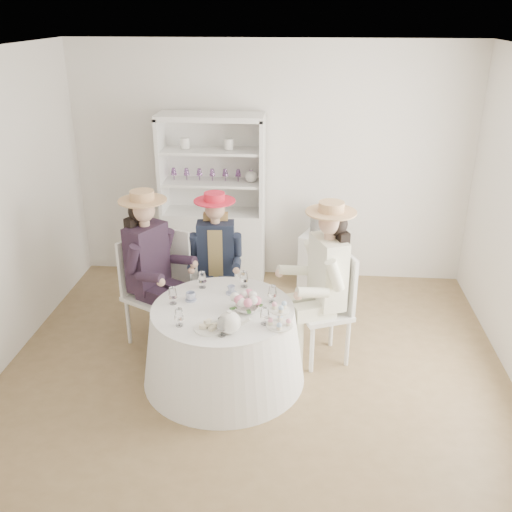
{
  "coord_description": "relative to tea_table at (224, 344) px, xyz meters",
  "views": [
    {
      "loc": [
        0.38,
        -4.32,
        3.0
      ],
      "look_at": [
        0.0,
        0.1,
        1.05
      ],
      "focal_mm": 40.0,
      "sensor_mm": 36.0,
      "label": 1
    }
  ],
  "objects": [
    {
      "name": "ground",
      "position": [
        0.25,
        0.19,
        -0.34
      ],
      "size": [
        4.5,
        4.5,
        0.0
      ],
      "primitive_type": "plane",
      "color": "brown",
      "rests_on": "ground"
    },
    {
      "name": "ceiling",
      "position": [
        0.25,
        0.19,
        2.36
      ],
      "size": [
        4.5,
        4.5,
        0.0
      ],
      "primitive_type": "plane",
      "rotation": [
        3.14,
        0.0,
        0.0
      ],
      "color": "white",
      "rests_on": "wall_back"
    },
    {
      "name": "wall_back",
      "position": [
        0.25,
        2.19,
        1.01
      ],
      "size": [
        4.5,
        0.0,
        4.5
      ],
      "primitive_type": "plane",
      "rotation": [
        1.57,
        0.0,
        0.0
      ],
      "color": "silver",
      "rests_on": "ground"
    },
    {
      "name": "wall_front",
      "position": [
        0.25,
        -1.81,
        1.01
      ],
      "size": [
        4.5,
        0.0,
        4.5
      ],
      "primitive_type": "plane",
      "rotation": [
        -1.57,
        0.0,
        0.0
      ],
      "color": "silver",
      "rests_on": "ground"
    },
    {
      "name": "tea_table",
      "position": [
        0.0,
        0.0,
        0.0
      ],
      "size": [
        1.4,
        1.4,
        0.69
      ],
      "rotation": [
        0.0,
        0.0,
        0.17
      ],
      "color": "white",
      "rests_on": "ground"
    },
    {
      "name": "hutch",
      "position": [
        -0.37,
        1.95,
        0.35
      ],
      "size": [
        1.32,
        0.87,
        1.95
      ],
      "rotation": [
        0.0,
        0.0,
        -0.41
      ],
      "color": "silver",
      "rests_on": "ground"
    },
    {
      "name": "side_table",
      "position": [
        0.87,
        1.83,
        -0.01
      ],
      "size": [
        0.55,
        0.55,
        0.66
      ],
      "primitive_type": "cube",
      "rotation": [
        0.0,
        0.0,
        -0.37
      ],
      "color": "silver",
      "rests_on": "ground"
    },
    {
      "name": "hatbox",
      "position": [
        0.87,
        1.83,
        0.46
      ],
      "size": [
        0.37,
        0.37,
        0.29
      ],
      "primitive_type": "cylinder",
      "rotation": [
        0.0,
        0.0,
        -0.32
      ],
      "color": "black",
      "rests_on": "side_table"
    },
    {
      "name": "guest_left",
      "position": [
        -0.75,
        0.54,
        0.51
      ],
      "size": [
        0.65,
        0.59,
        1.52
      ],
      "rotation": [
        0.0,
        0.0,
        1.07
      ],
      "color": "silver",
      "rests_on": "ground"
    },
    {
      "name": "guest_mid",
      "position": [
        -0.19,
        0.91,
        0.45
      ],
      "size": [
        0.51,
        0.53,
        1.4
      ],
      "rotation": [
        0.0,
        0.0,
        0.09
      ],
      "color": "silver",
      "rests_on": "ground"
    },
    {
      "name": "guest_right",
      "position": [
        0.85,
        0.37,
        0.51
      ],
      "size": [
        0.63,
        0.58,
        1.52
      ],
      "rotation": [
        0.0,
        0.0,
        -1.18
      ],
      "color": "silver",
      "rests_on": "ground"
    },
    {
      "name": "spare_chair",
      "position": [
        -0.58,
        0.97,
        0.22
      ],
      "size": [
        0.55,
        0.55,
        1.05
      ],
      "rotation": [
        0.0,
        0.0,
        2.8
      ],
      "color": "silver",
      "rests_on": "ground"
    },
    {
      "name": "teacup_a",
      "position": [
        -0.29,
        0.11,
        0.38
      ],
      "size": [
        0.1,
        0.1,
        0.07
      ],
      "primitive_type": "imported",
      "rotation": [
        0.0,
        0.0,
        -0.21
      ],
      "color": "white",
      "rests_on": "tea_table"
    },
    {
      "name": "teacup_b",
      "position": [
        0.04,
        0.27,
        0.38
      ],
      "size": [
        0.08,
        0.08,
        0.06
      ],
      "primitive_type": "imported",
      "rotation": [
        0.0,
        0.0,
        -0.22
      ],
      "color": "white",
      "rests_on": "tea_table"
    },
    {
      "name": "teacup_c",
      "position": [
        0.21,
        0.14,
        0.39
      ],
      "size": [
        0.11,
        0.11,
        0.08
      ],
      "primitive_type": "imported",
      "rotation": [
        0.0,
        0.0,
        0.2
      ],
      "color": "white",
      "rests_on": "tea_table"
    },
    {
      "name": "flower_bowl",
      "position": [
        0.21,
        -0.04,
        0.37
      ],
      "size": [
        0.21,
        0.21,
        0.05
      ],
      "primitive_type": "imported",
      "rotation": [
        0.0,
        0.0,
        -0.06
      ],
      "color": "white",
      "rests_on": "tea_table"
    },
    {
      "name": "flower_arrangement",
      "position": [
        0.2,
        -0.02,
        0.44
      ],
      "size": [
        0.2,
        0.2,
        0.08
      ],
      "rotation": [
        0.0,
        0.0,
        0.25
      ],
      "color": "pink",
      "rests_on": "tea_table"
    },
    {
      "name": "table_teapot",
      "position": [
        0.11,
        -0.37,
        0.43
      ],
      "size": [
        0.25,
        0.18,
        0.19
      ],
      "rotation": [
        0.0,
        0.0,
        -0.33
      ],
      "color": "white",
      "rests_on": "tea_table"
    },
    {
      "name": "sandwich_plate",
      "position": [
        -0.06,
        -0.34,
        0.36
      ],
      "size": [
        0.25,
        0.25,
        0.05
      ],
      "rotation": [
        0.0,
        0.0,
        -0.02
      ],
      "color": "white",
      "rests_on": "tea_table"
    },
    {
      "name": "cupcake_stand",
      "position": [
        0.49,
        -0.25,
        0.42
      ],
      "size": [
        0.21,
        0.21,
        0.2
      ],
      "rotation": [
        0.0,
        0.0,
        -0.32
      ],
      "color": "white",
      "rests_on": "tea_table"
    },
    {
      "name": "stemware_set",
      "position": [
        0.0,
        0.0,
        0.42
      ],
      "size": [
        0.91,
        0.92,
        0.15
      ],
      "color": "white",
      "rests_on": "tea_table"
    }
  ]
}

